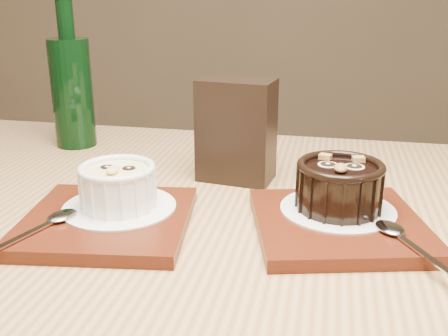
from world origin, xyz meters
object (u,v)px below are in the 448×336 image
(tray_right, at_px, (338,224))
(green_bottle, at_px, (72,88))
(tray_left, at_px, (107,221))
(table, at_px, (215,298))
(ramekin_dark, at_px, (340,184))
(condiment_stand, at_px, (236,131))
(ramekin_white, at_px, (118,184))

(tray_right, distance_m, green_bottle, 0.51)
(green_bottle, bearing_deg, tray_left, -62.99)
(table, bearing_deg, ramekin_dark, 13.38)
(condiment_stand, height_order, green_bottle, green_bottle)
(tray_left, distance_m, green_bottle, 0.36)
(ramekin_white, bearing_deg, green_bottle, 122.31)
(table, height_order, tray_left, tray_left)
(condiment_stand, bearing_deg, tray_left, -126.85)
(ramekin_dark, bearing_deg, green_bottle, 154.75)
(condiment_stand, distance_m, green_bottle, 0.32)
(table, distance_m, ramekin_dark, 0.20)
(ramekin_dark, distance_m, green_bottle, 0.49)
(table, height_order, green_bottle, green_bottle)
(table, bearing_deg, ramekin_white, 174.60)
(ramekin_dark, bearing_deg, table, -159.45)
(table, distance_m, condiment_stand, 0.23)
(condiment_stand, bearing_deg, tray_right, -49.76)
(tray_right, xyz_separation_m, ramekin_dark, (0.00, 0.02, 0.04))
(tray_right, bearing_deg, tray_left, -175.38)
(ramekin_white, distance_m, ramekin_dark, 0.25)
(ramekin_white, xyz_separation_m, ramekin_dark, (0.25, 0.02, 0.00))
(table, height_order, ramekin_white, ramekin_white)
(tray_left, xyz_separation_m, condiment_stand, (0.13, 0.17, 0.06))
(tray_right, relative_size, condiment_stand, 1.29)
(table, bearing_deg, tray_right, 4.01)
(tray_left, height_order, ramekin_dark, ramekin_dark)
(ramekin_white, bearing_deg, tray_right, 2.13)
(table, xyz_separation_m, tray_right, (0.14, 0.01, 0.10))
(condiment_stand, bearing_deg, ramekin_dark, -44.90)
(ramekin_dark, xyz_separation_m, green_bottle, (-0.41, 0.26, 0.05))
(ramekin_dark, bearing_deg, tray_right, -84.19)
(tray_left, xyz_separation_m, ramekin_white, (0.01, 0.02, 0.04))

